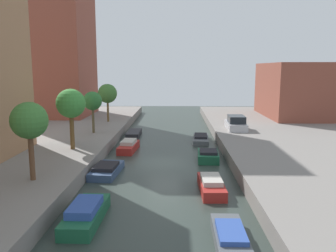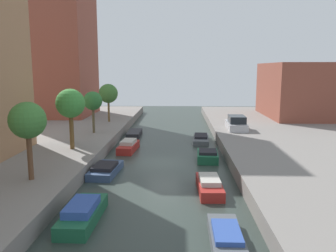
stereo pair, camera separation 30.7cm
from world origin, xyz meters
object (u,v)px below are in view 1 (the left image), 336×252
Objects in this scene: moored_boat_left_2 at (107,170)px; moored_boat_right_4 at (201,139)px; moored_boat_left_3 at (129,146)px; moored_boat_right_1 at (230,238)px; moored_boat_left_1 at (86,214)px; street_tree_2 at (71,104)px; parked_car at (236,123)px; moored_boat_right_3 at (208,156)px; apartment_tower_far at (50,22)px; street_tree_4 at (107,94)px; moored_boat_left_4 at (134,134)px; street_tree_1 at (29,121)px; moored_boat_right_2 at (211,185)px; low_block_right at (303,90)px; street_tree_3 at (93,101)px.

moored_boat_left_2 is 0.89× the size of moored_boat_right_4.
moored_boat_left_3 is 18.03m from moored_boat_right_1.
moored_boat_left_1 is 0.94× the size of moored_boat_right_4.
street_tree_2 is 17.81m from parked_car.
moored_boat_left_1 is 1.11× the size of moored_boat_left_3.
moored_boat_right_3 is (-3.77, -9.16, -1.21)m from parked_car.
moored_boat_left_2 is 7.03m from moored_boat_left_3.
street_tree_4 is at bearing -33.84° from apartment_tower_far.
street_tree_4 reaches higher than moored_boat_right_4.
moored_boat_left_4 is (-11.06, 0.92, -1.34)m from parked_car.
street_tree_1 reaches higher than moored_boat_right_2.
moored_boat_left_3 is 8.08m from moored_boat_right_4.
street_tree_4 reaches higher than moored_boat_left_4.
apartment_tower_far reaches higher than moored_boat_left_2.
moored_boat_left_3 is 0.99× the size of moored_boat_right_2.
moored_boat_left_2 is at bearing -133.11° from low_block_right.
moored_boat_right_4 is (6.90, 19.01, -0.14)m from moored_boat_left_1.
moored_boat_left_3 is (4.01, -3.50, -3.76)m from street_tree_3.
moored_boat_right_2 is (-14.90, -26.76, -4.18)m from low_block_right.
moored_boat_right_4 is (19.48, -12.51, -13.21)m from apartment_tower_far.
moored_boat_right_4 is (10.86, 15.62, -4.14)m from street_tree_1.
moored_boat_right_1 is (10.65, -13.22, -4.30)m from street_tree_2.
moored_boat_left_2 is at bearing 51.84° from street_tree_1.
street_tree_4 is 1.17× the size of moored_boat_left_3.
moored_boat_left_1 reaches higher than moored_boat_left_4.
low_block_right is at bearing 39.99° from moored_boat_right_4.
moored_boat_left_3 is 6.96m from moored_boat_left_4.
moored_boat_left_3 is 1.00× the size of moored_boat_right_1.
street_tree_2 reaches higher than street_tree_3.
street_tree_4 is 1.01× the size of parked_car.
street_tree_3 is 0.90× the size of moored_boat_right_4.
street_tree_3 is 7.52m from street_tree_4.
apartment_tower_far is 30.79m from street_tree_1.
street_tree_4 is (8.62, -5.78, -9.11)m from apartment_tower_far.
moored_boat_right_4 is (-14.52, -12.18, -4.26)m from low_block_right.
street_tree_3 is at bearing 90.00° from street_tree_2.
apartment_tower_far is 5.48× the size of parked_car.
moored_boat_right_1 is at bearing -27.01° from street_tree_1.
moored_boat_right_4 is (7.21, -2.67, 0.03)m from moored_boat_left_4.
low_block_right is 3.30× the size of moored_boat_left_3.
moored_boat_right_3 is (10.94, -6.63, -3.78)m from street_tree_3.
street_tree_3 is (0.00, 14.84, -0.26)m from street_tree_1.
street_tree_3 is at bearing -175.87° from moored_boat_right_4.
parked_car reaches higher than moored_boat_left_1.
street_tree_2 is at bearing -90.00° from street_tree_4.
moored_boat_left_3 is at bearing 85.12° from moored_boat_left_2.
moored_boat_left_2 is 1.04× the size of moored_boat_left_3.
apartment_tower_far reaches higher than parked_car.
parked_car is (14.70, 9.58, -3.01)m from street_tree_2.
low_block_right is 2.67× the size of street_tree_2.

